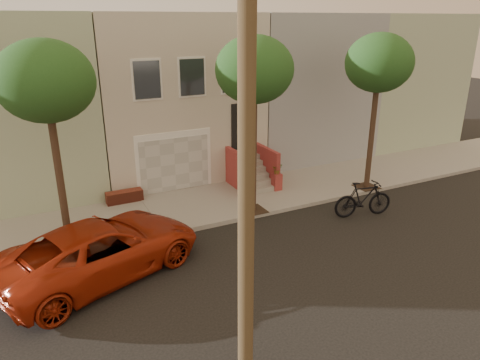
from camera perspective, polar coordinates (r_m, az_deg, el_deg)
name	(u,v)px	position (r m, az deg, el deg)	size (l,w,h in m)	color
ground	(286,270)	(13.28, 5.94, -11.40)	(90.00, 90.00, 0.00)	black
sidewalk	(213,203)	(17.47, -3.48, -3.01)	(40.00, 3.70, 0.15)	gray
house_row	(163,91)	(21.82, -9.90, 11.16)	(33.10, 11.70, 7.00)	#BBB3A0
tree_left	(46,83)	(13.48, -23.73, 11.38)	(2.70, 2.57, 6.30)	#2D2116
tree_mid	(255,71)	(15.30, 1.88, 13.85)	(2.70, 2.57, 6.30)	#2D2116
tree_right	(379,64)	(18.55, 17.46, 14.07)	(2.70, 2.57, 6.30)	#2D2116
pickup_truck	(102,249)	(13.20, -17.39, -8.48)	(2.67, 5.78, 1.61)	#A4270E
motorcycle	(363,199)	(16.89, 15.57, -2.36)	(0.64, 2.25, 1.35)	black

